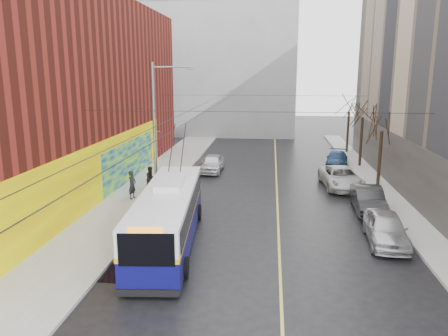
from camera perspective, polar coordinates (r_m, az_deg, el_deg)
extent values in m
plane|color=black|center=(18.63, 2.62, -14.43)|extent=(140.00, 140.00, 0.00)
cube|color=gray|center=(31.10, -10.85, -3.33)|extent=(4.00, 60.00, 0.15)
cube|color=gray|center=(30.85, 21.07, -4.09)|extent=(2.00, 60.00, 0.15)
cube|color=#BFB74C|center=(31.73, 6.92, -3.01)|extent=(0.12, 50.00, 0.01)
cube|color=maroon|center=(35.00, -23.14, 9.16)|extent=(12.00, 36.00, 14.00)
cube|color=#E0B604|center=(29.45, -15.77, -0.60)|extent=(0.08, 28.00, 4.00)
cube|color=#0523A7|center=(35.03, -12.07, 0.96)|extent=(0.06, 12.00, 3.20)
cube|color=#4C4742|center=(32.53, 22.10, 0.15)|extent=(0.06, 36.00, 4.00)
cube|color=gray|center=(61.98, -0.30, 13.01)|extent=(20.00, 12.00, 18.00)
cylinder|color=slate|center=(27.84, -9.05, 4.22)|extent=(0.20, 0.20, 9.00)
cube|color=#500B16|center=(27.79, -8.33, 3.60)|extent=(0.04, 0.60, 1.10)
cylinder|color=slate|center=(27.27, -6.86, 12.97)|extent=(2.40, 0.10, 0.10)
cube|color=slate|center=(27.05, -4.52, 12.81)|extent=(0.50, 0.22, 0.12)
cylinder|color=black|center=(32.02, -2.43, 8.48)|extent=(0.02, 60.00, 0.02)
cylinder|color=black|center=(31.89, -0.64, 8.48)|extent=(0.02, 60.00, 0.02)
cylinder|color=black|center=(22.70, 3.74, 7.33)|extent=(18.00, 0.02, 0.02)
cylinder|color=black|center=(38.65, 4.79, 9.43)|extent=(18.00, 0.02, 0.02)
cylinder|color=black|center=(34.15, 19.66, 1.07)|extent=(0.24, 0.24, 4.20)
cylinder|color=black|center=(40.86, 17.46, 3.20)|extent=(0.24, 0.24, 4.48)
cylinder|color=black|center=(47.68, 15.86, 4.48)|extent=(0.24, 0.24, 4.37)
cube|color=black|center=(20.14, -14.04, -12.63)|extent=(2.34, 2.65, 0.01)
ellipsoid|color=slate|center=(24.22, 0.91, 9.93)|extent=(0.44, 0.20, 0.12)
ellipsoid|color=slate|center=(27.30, -0.87, 10.20)|extent=(0.44, 0.20, 0.12)
ellipsoid|color=slate|center=(29.13, -2.50, 10.40)|extent=(0.44, 0.20, 0.12)
cube|color=#0A0A4B|center=(22.02, -7.23, -7.68)|extent=(3.35, 11.21, 1.38)
cube|color=silver|center=(21.61, -7.33, -4.47)|extent=(3.35, 11.21, 1.20)
cube|color=gold|center=(21.79, -7.28, -5.98)|extent=(3.39, 11.25, 0.20)
cube|color=black|center=(16.53, -10.14, -10.51)|extent=(2.11, 0.22, 1.29)
cube|color=black|center=(26.94, -5.62, -1.33)|extent=(2.11, 0.22, 1.10)
cube|color=black|center=(21.85, -10.48, -4.64)|extent=(0.92, 10.09, 0.92)
cube|color=black|center=(21.49, -4.10, -4.75)|extent=(0.92, 10.09, 0.92)
cube|color=silver|center=(22.29, -7.04, -1.97)|extent=(1.52, 2.86, 0.28)
cube|color=black|center=(17.23, -9.94, -15.78)|extent=(2.39, 0.32, 0.28)
cylinder|color=black|center=(19.06, -12.48, -12.54)|extent=(0.36, 0.94, 0.92)
cylinder|color=black|center=(18.66, -5.13, -12.85)|extent=(0.36, 0.94, 0.92)
cylinder|color=black|center=(25.77, -8.68, -5.67)|extent=(0.36, 0.94, 0.92)
cylinder|color=black|center=(25.48, -3.34, -5.76)|extent=(0.36, 0.94, 0.92)
cylinder|color=black|center=(25.18, -6.82, 2.81)|extent=(0.33, 3.19, 2.26)
cylinder|color=black|center=(25.10, -5.36, 2.81)|extent=(0.33, 3.19, 2.26)
imported|color=silver|center=(23.42, 20.39, -7.39)|extent=(2.13, 4.69, 1.56)
imported|color=#28292B|center=(28.22, 18.31, -3.91)|extent=(1.78, 4.72, 1.54)
imported|color=silver|center=(33.40, 15.03, -1.21)|extent=(3.01, 5.73, 1.54)
imported|color=navy|center=(40.89, 14.54, 1.13)|extent=(2.62, 4.83, 1.33)
imported|color=silver|center=(37.42, -1.57, 0.61)|extent=(1.90, 4.39, 1.47)
imported|color=black|center=(29.57, -11.90, -2.16)|extent=(0.61, 0.78, 1.88)
imported|color=black|center=(30.96, -9.51, -1.45)|extent=(1.12, 1.12, 1.83)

